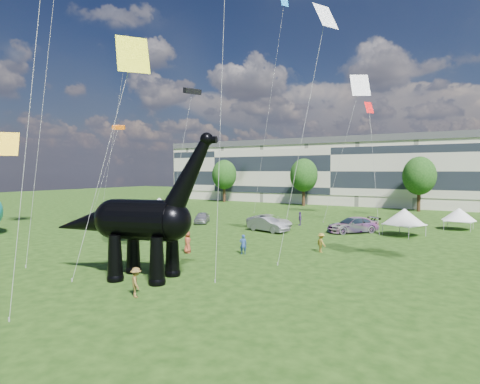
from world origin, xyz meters
The scene contains 14 objects.
ground centered at (0.00, 0.00, 0.00)m, with size 220.00×220.00×0.00m, color #16330C.
terrace_row centered at (-8.00, 62.00, 6.00)m, with size 78.00×11.00×12.00m, color beige.
tree_far_left centered at (-30.00, 53.00, 6.29)m, with size 5.20×5.20×9.44m.
tree_mid_left centered at (-12.00, 53.00, 6.29)m, with size 5.20×5.20×9.44m.
tree_mid_right centered at (8.00, 53.00, 6.29)m, with size 5.20×5.20×9.44m.
dinosaur_sculpture centered at (-0.87, 0.06, 3.44)m, with size 11.12×4.56×9.11m.
car_silver centered at (-13.19, 22.93, 0.69)m, with size 1.63×4.05×1.38m, color #BBBBC0.
car_grey centered at (-2.76, 20.90, 0.79)m, with size 1.66×4.77×1.57m, color slate.
car_white centered at (-3.83, 23.40, 0.77)m, with size 2.57×5.57×1.55m, color silver.
car_dark centered at (5.25, 25.06, 0.82)m, with size 2.29×5.64×1.64m, color #595960.
gazebo_near centered at (10.27, 25.77, 1.96)m, with size 5.26×5.26×2.79m.
gazebo_far centered at (14.75, 33.35, 1.73)m, with size 3.76×3.76×2.46m.
gazebo_left centered at (-24.89, 27.75, 1.77)m, with size 3.76×3.76×2.52m.
visitors centered at (-1.58, 15.21, 0.84)m, with size 50.75×40.36×1.89m.
Camera 1 is at (17.27, -17.35, 6.56)m, focal length 30.00 mm.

